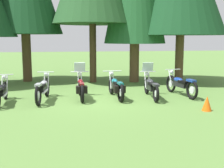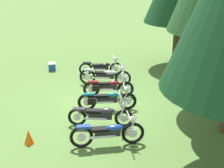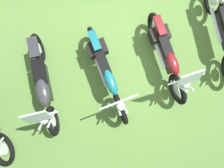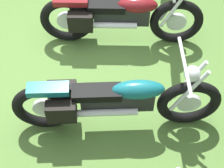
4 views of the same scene
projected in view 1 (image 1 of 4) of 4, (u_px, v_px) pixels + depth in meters
ground_plane at (97, 99)px, 11.30m from camera, size 80.00×80.00×0.00m
motorcycle_0 at (2, 92)px, 10.51m from camera, size 0.69×2.22×0.99m
motorcycle_1 at (43, 88)px, 10.95m from camera, size 0.64×2.41×1.03m
motorcycle_2 at (81, 87)px, 11.29m from camera, size 0.73×2.17×1.37m
motorcycle_3 at (116, 87)px, 11.45m from camera, size 0.78×2.31×1.01m
motorcycle_4 at (151, 86)px, 11.52m from camera, size 0.66×2.33×1.34m
motorcycle_5 at (181, 84)px, 11.95m from camera, size 0.70×2.39×1.03m
traffic_cone at (207, 104)px, 9.48m from camera, size 0.32×0.32×0.48m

